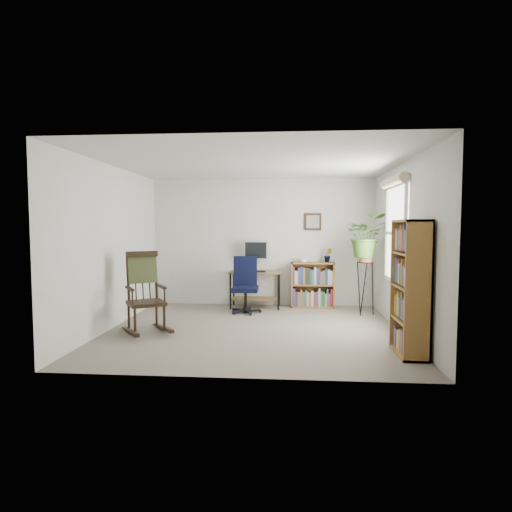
# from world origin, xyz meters

# --- Properties ---
(floor) EXTENTS (4.20, 4.00, 0.00)m
(floor) POSITION_xyz_m (0.00, 0.00, 0.00)
(floor) COLOR gray
(floor) RESTS_ON ground
(ceiling) EXTENTS (4.20, 4.00, 0.00)m
(ceiling) POSITION_xyz_m (0.00, 0.00, 2.40)
(ceiling) COLOR silver
(ceiling) RESTS_ON ground
(wall_back) EXTENTS (4.20, 0.00, 2.40)m
(wall_back) POSITION_xyz_m (0.00, 2.00, 1.20)
(wall_back) COLOR silver
(wall_back) RESTS_ON ground
(wall_front) EXTENTS (4.20, 0.00, 2.40)m
(wall_front) POSITION_xyz_m (0.00, -2.00, 1.20)
(wall_front) COLOR silver
(wall_front) RESTS_ON ground
(wall_left) EXTENTS (0.00, 4.00, 2.40)m
(wall_left) POSITION_xyz_m (-2.10, 0.00, 1.20)
(wall_left) COLOR silver
(wall_left) RESTS_ON ground
(wall_right) EXTENTS (0.00, 4.00, 2.40)m
(wall_right) POSITION_xyz_m (2.10, 0.00, 1.20)
(wall_right) COLOR silver
(wall_right) RESTS_ON ground
(window) EXTENTS (0.12, 1.20, 1.50)m
(window) POSITION_xyz_m (2.06, 0.30, 1.40)
(window) COLOR white
(window) RESTS_ON wall_right
(desk) EXTENTS (0.94, 0.52, 0.68)m
(desk) POSITION_xyz_m (-0.12, 1.70, 0.34)
(desk) COLOR brown
(desk) RESTS_ON floor
(monitor) EXTENTS (0.46, 0.16, 0.56)m
(monitor) POSITION_xyz_m (-0.12, 1.84, 0.96)
(monitor) COLOR silver
(monitor) RESTS_ON desk
(keyboard) EXTENTS (0.40, 0.15, 0.02)m
(keyboard) POSITION_xyz_m (-0.12, 1.58, 0.69)
(keyboard) COLOR black
(keyboard) RESTS_ON desk
(office_chair) EXTENTS (0.61, 0.61, 0.99)m
(office_chair) POSITION_xyz_m (-0.25, 1.19, 0.50)
(office_chair) COLOR black
(office_chair) RESTS_ON floor
(rocking_chair) EXTENTS (1.04, 1.17, 1.17)m
(rocking_chair) POSITION_xyz_m (-1.50, -0.29, 0.58)
(rocking_chair) COLOR black
(rocking_chair) RESTS_ON floor
(low_bookshelf) EXTENTS (0.79, 0.26, 0.84)m
(low_bookshelf) POSITION_xyz_m (0.94, 1.82, 0.42)
(low_bookshelf) COLOR olive
(low_bookshelf) RESTS_ON floor
(tall_bookshelf) EXTENTS (0.30, 0.69, 1.58)m
(tall_bookshelf) POSITION_xyz_m (1.92, -1.05, 0.79)
(tall_bookshelf) COLOR olive
(tall_bookshelf) RESTS_ON floor
(plant_stand) EXTENTS (0.37, 0.37, 1.05)m
(plant_stand) POSITION_xyz_m (1.80, 1.23, 0.53)
(plant_stand) COLOR black
(plant_stand) RESTS_ON floor
(spider_plant) EXTENTS (1.69, 1.88, 1.46)m
(spider_plant) POSITION_xyz_m (1.80, 1.23, 1.71)
(spider_plant) COLOR #3C6E26
(spider_plant) RESTS_ON plant_stand
(potted_plant_small) EXTENTS (0.13, 0.24, 0.11)m
(potted_plant_small) POSITION_xyz_m (1.22, 1.83, 0.89)
(potted_plant_small) COLOR #3C6E26
(potted_plant_small) RESTS_ON low_bookshelf
(framed_picture) EXTENTS (0.32, 0.04, 0.32)m
(framed_picture) POSITION_xyz_m (0.94, 1.97, 1.59)
(framed_picture) COLOR black
(framed_picture) RESTS_ON wall_back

